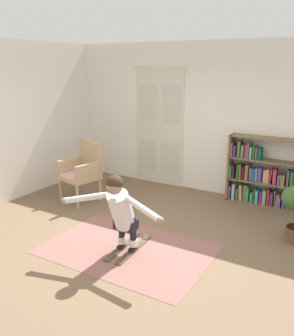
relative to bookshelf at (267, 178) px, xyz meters
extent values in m
plane|color=brown|center=(-1.20, -2.39, -0.51)|extent=(7.20, 7.20, 0.00)
cube|color=silver|center=(-1.20, 0.21, 0.94)|extent=(6.00, 0.10, 2.90)
cube|color=silver|center=(-4.20, -1.99, 0.94)|extent=(0.10, 6.00, 2.90)
cube|color=beige|center=(-2.56, 0.15, 0.67)|extent=(0.55, 0.04, 2.35)
cube|color=beige|center=(-2.56, 0.13, 1.19)|extent=(0.41, 0.01, 0.76)
cube|color=beige|center=(-2.56, 0.13, 0.08)|extent=(0.41, 0.01, 0.64)
cube|color=beige|center=(-2.01, 0.15, 0.67)|extent=(0.55, 0.04, 2.35)
cube|color=beige|center=(-2.01, 0.13, 1.19)|extent=(0.41, 0.01, 0.76)
cube|color=beige|center=(-2.01, 0.13, 0.08)|extent=(0.41, 0.01, 0.64)
cube|color=beige|center=(-2.28, 0.15, 1.89)|extent=(1.22, 0.04, 0.10)
cube|color=#8B5952|center=(-1.23, -2.68, -0.50)|extent=(2.25, 1.54, 0.01)
cube|color=brown|center=(-0.68, 0.00, 0.11)|extent=(0.04, 0.30, 1.24)
cube|color=brown|center=(0.07, 0.00, -0.50)|extent=(1.50, 0.30, 0.02)
cube|color=brown|center=(0.07, 0.00, -0.09)|extent=(1.50, 0.30, 0.02)
cube|color=brown|center=(0.07, 0.00, 0.32)|extent=(1.50, 0.30, 0.02)
cube|color=brown|center=(0.07, 0.00, 0.72)|extent=(1.50, 0.30, 0.02)
cube|color=#A23A8C|center=(-0.64, 0.00, -0.37)|extent=(0.06, 0.23, 0.24)
cube|color=#74C4CD|center=(-0.57, -0.02, -0.34)|extent=(0.05, 0.17, 0.29)
cube|color=#4E5533|center=(-0.50, 0.00, -0.38)|extent=(0.04, 0.20, 0.21)
cube|color=tan|center=(-0.44, 0.00, -0.34)|extent=(0.07, 0.19, 0.30)
cube|color=#4A8D5B|center=(-0.37, 0.02, -0.34)|extent=(0.04, 0.14, 0.30)
cube|color=#6D72A8|center=(-0.33, 0.02, -0.34)|extent=(0.03, 0.16, 0.29)
cube|color=green|center=(-0.30, 0.00, -0.35)|extent=(0.03, 0.20, 0.27)
cube|color=#3F8241|center=(-0.23, -0.01, -0.39)|extent=(0.05, 0.18, 0.19)
cube|color=#35575D|center=(-0.19, 0.01, -0.35)|extent=(0.05, 0.17, 0.27)
cube|color=#32CFC5|center=(-0.14, 0.02, -0.37)|extent=(0.04, 0.24, 0.23)
cube|color=#9F197D|center=(-0.06, -0.01, -0.37)|extent=(0.05, 0.20, 0.23)
cube|color=#60CA85|center=(0.00, 0.01, -0.36)|extent=(0.06, 0.21, 0.26)
cube|color=#B83128|center=(0.06, 0.01, -0.34)|extent=(0.04, 0.22, 0.28)
cube|color=#672469|center=(0.12, -0.01, -0.36)|extent=(0.05, 0.20, 0.25)
cube|color=green|center=(0.18, 0.01, -0.34)|extent=(0.03, 0.16, 0.29)
cube|color=#8E5D59|center=(0.23, 0.00, -0.37)|extent=(0.06, 0.20, 0.23)
cube|color=#7958A7|center=(0.27, 0.00, -0.39)|extent=(0.03, 0.23, 0.19)
cube|color=#3C3C8A|center=(0.34, 0.00, -0.35)|extent=(0.06, 0.21, 0.26)
cube|color=#8A75CF|center=(0.39, 0.00, -0.38)|extent=(0.04, 0.15, 0.21)
cube|color=#4E6D31|center=(0.46, -0.01, -0.38)|extent=(0.03, 0.17, 0.22)
cube|color=#297F40|center=(0.50, 0.02, -0.38)|extent=(0.03, 0.22, 0.21)
cube|color=#23CE21|center=(-0.65, -0.01, 0.04)|extent=(0.03, 0.18, 0.23)
cube|color=#440F50|center=(-0.60, -0.01, 0.04)|extent=(0.04, 0.18, 0.24)
cube|color=#2E691F|center=(-0.53, 0.02, 0.05)|extent=(0.04, 0.15, 0.26)
cube|color=#528020|center=(-0.47, 0.01, 0.06)|extent=(0.04, 0.18, 0.28)
cube|color=#550F4F|center=(-0.42, 0.01, 0.04)|extent=(0.05, 0.17, 0.24)
cube|color=brown|center=(-0.34, -0.01, 0.07)|extent=(0.05, 0.24, 0.29)
cube|color=#936CC8|center=(-0.29, 0.01, 0.03)|extent=(0.04, 0.18, 0.23)
cube|color=#204CB0|center=(-0.23, -0.02, 0.04)|extent=(0.05, 0.20, 0.23)
cube|color=#619A62|center=(-0.18, -0.01, 0.04)|extent=(0.04, 0.16, 0.25)
cube|color=#5C37C5|center=(-0.11, -0.02, 0.05)|extent=(0.06, 0.17, 0.26)
cube|color=#C5C67B|center=(-0.04, 0.02, 0.03)|extent=(0.05, 0.14, 0.22)
cube|color=tan|center=(0.02, -0.01, 0.04)|extent=(0.05, 0.16, 0.25)
cube|color=#9C2D47|center=(0.08, 0.00, 0.05)|extent=(0.05, 0.22, 0.27)
cube|color=#B33359|center=(0.14, -0.02, 0.05)|extent=(0.06, 0.16, 0.27)
cube|color=#A25AB3|center=(0.21, 0.01, 0.01)|extent=(0.03, 0.23, 0.18)
cube|color=#616C43|center=(0.26, 0.00, 0.01)|extent=(0.05, 0.22, 0.19)
cube|color=olive|center=(0.30, -0.02, 0.02)|extent=(0.03, 0.22, 0.20)
cube|color=#703A9E|center=(0.36, -0.02, 0.07)|extent=(0.04, 0.17, 0.29)
cube|color=#1F701D|center=(0.43, -0.01, 0.06)|extent=(0.05, 0.21, 0.27)
cube|color=brown|center=(-0.65, -0.01, 0.46)|extent=(0.04, 0.22, 0.26)
cube|color=#452BA3|center=(-0.60, 0.01, 0.43)|extent=(0.04, 0.20, 0.21)
cube|color=#4D692E|center=(-0.53, 0.02, 0.47)|extent=(0.05, 0.17, 0.29)
cube|color=#4E783F|center=(-0.46, 0.01, 0.44)|extent=(0.05, 0.18, 0.23)
cube|color=#C62C75|center=(-0.39, 0.01, 0.45)|extent=(0.04, 0.20, 0.24)
cube|color=brown|center=(-0.34, -0.02, 0.47)|extent=(0.03, 0.24, 0.28)
cube|color=#55B7A8|center=(-0.30, 0.00, 0.44)|extent=(0.04, 0.22, 0.22)
cube|color=#257216|center=(-0.25, 0.00, 0.44)|extent=(0.03, 0.21, 0.23)
cube|color=#AD4D5D|center=(-0.21, -0.01, 0.43)|extent=(0.03, 0.14, 0.21)
cube|color=#0E4D3E|center=(-0.15, -0.02, 0.43)|extent=(0.05, 0.17, 0.21)
cylinder|color=tan|center=(-3.34, -1.74, -0.30)|extent=(0.06, 0.06, 0.42)
cylinder|color=tan|center=(-2.83, -1.85, -0.30)|extent=(0.06, 0.06, 0.42)
cylinder|color=tan|center=(-3.23, -1.23, -0.30)|extent=(0.06, 0.06, 0.42)
cylinder|color=tan|center=(-2.72, -1.34, -0.30)|extent=(0.06, 0.06, 0.42)
cube|color=tan|center=(-3.03, -1.54, -0.06)|extent=(0.71, 0.71, 0.06)
cube|color=#E2A9BF|center=(-3.03, -1.54, -0.01)|extent=(0.64, 0.64, 0.04)
cube|color=tan|center=(-2.97, -1.28, 0.29)|extent=(0.60, 0.19, 0.60)
cube|color=tan|center=(-3.30, -1.48, 0.11)|extent=(0.18, 0.56, 0.28)
cube|color=tan|center=(-2.77, -1.60, 0.11)|extent=(0.18, 0.56, 0.28)
sphere|color=#365827|center=(0.65, -1.26, 0.15)|extent=(0.35, 0.35, 0.35)
cube|color=#4E3F27|center=(-1.32, -2.68, -0.49)|extent=(0.14, 0.85, 0.01)
cube|color=#4E3F27|center=(-1.34, -2.29, -0.46)|extent=(0.10, 0.12, 0.06)
cube|color=black|center=(-1.32, -2.70, -0.47)|extent=(0.09, 0.12, 0.04)
cube|color=#4E3F27|center=(-1.14, -2.67, -0.49)|extent=(0.14, 0.85, 0.01)
cube|color=#4E3F27|center=(-1.16, -2.28, -0.46)|extent=(0.10, 0.12, 0.06)
cube|color=black|center=(-1.14, -2.69, -0.47)|extent=(0.09, 0.12, 0.04)
cylinder|color=white|center=(-1.32, -2.68, -0.38)|extent=(0.12, 0.12, 0.10)
cylinder|color=black|center=(-1.32, -2.68, -0.18)|extent=(0.10, 0.10, 0.30)
cylinder|color=black|center=(-1.31, -2.72, -0.09)|extent=(0.12, 0.12, 0.22)
cylinder|color=white|center=(-1.14, -2.67, -0.38)|extent=(0.12, 0.12, 0.10)
cylinder|color=black|center=(-1.14, -2.67, -0.18)|extent=(0.10, 0.10, 0.30)
cylinder|color=black|center=(-1.13, -2.71, -0.09)|extent=(0.12, 0.12, 0.22)
cube|color=black|center=(-1.22, -2.72, -0.11)|extent=(0.31, 0.20, 0.14)
cylinder|color=silver|center=(-1.22, -2.82, 0.13)|extent=(0.31, 0.48, 0.59)
sphere|color=#9A755C|center=(-1.21, -2.98, 0.50)|extent=(0.21, 0.21, 0.20)
sphere|color=#382619|center=(-1.21, -2.97, 0.54)|extent=(0.22, 0.22, 0.21)
cylinder|color=silver|center=(-1.62, -3.04, 0.30)|extent=(0.57, 0.30, 0.19)
sphere|color=#9A755C|center=(-1.88, -3.15, 0.24)|extent=(0.10, 0.10, 0.09)
cylinder|color=silver|center=(-0.79, -2.99, 0.30)|extent=(0.58, 0.24, 0.19)
sphere|color=#9A755C|center=(-0.51, -3.07, 0.24)|extent=(0.10, 0.10, 0.09)
camera|label=1|loc=(1.28, -6.41, 1.94)|focal=38.68mm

